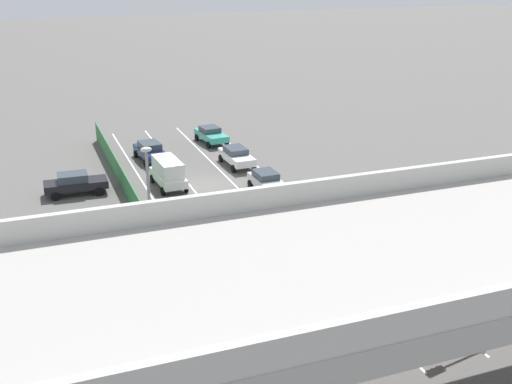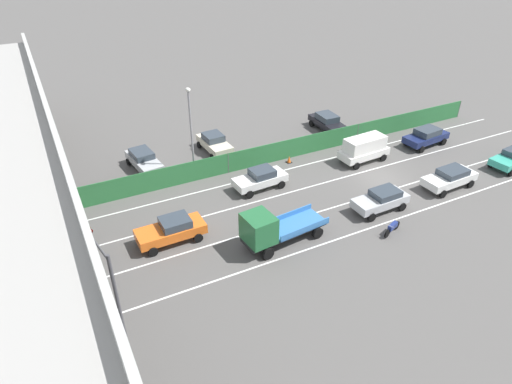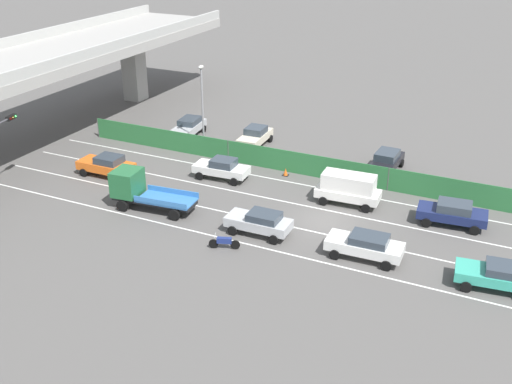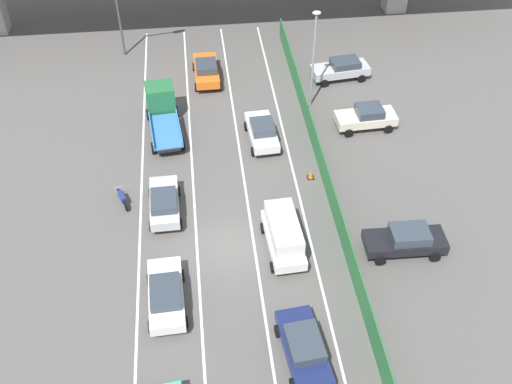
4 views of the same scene
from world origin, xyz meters
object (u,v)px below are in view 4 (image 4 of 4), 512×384
Objects in this scene: car_sedan_navy at (304,347)px; car_hatchback_white at (262,131)px; car_sedan_white at (166,294)px; motorcycle at (122,198)px; parked_sedan_dark at (406,240)px; car_sedan_silver at (164,203)px; traffic_cone at (311,175)px; parked_wagon_silver at (341,68)px; street_lamp at (314,51)px; car_van_white at (284,234)px; flatbed_truck_blue at (162,108)px; traffic_light at (133,10)px; parked_sedan_cream at (366,117)px; car_taxi_orange at (206,70)px.

car_hatchback_white reaches higher than car_sedan_navy.
car_hatchback_white is at bearing 63.45° from car_sedan_white.
motorcycle is 17.22m from parked_sedan_dark.
car_sedan_silver is 6.84× the size of traffic_cone.
parked_wagon_silver is 5.83m from street_lamp.
car_hatchback_white is 9.28m from car_sedan_silver.
car_van_white is 0.76× the size of flatbed_truck_blue.
flatbed_truck_blue is at bearing 90.43° from car_sedan_silver.
car_van_white is 0.61× the size of street_lamp.
traffic_light is (-2.12, 26.67, 2.97)m from car_sedan_white.
traffic_light is at bearing 159.58° from parked_wagon_silver.
parked_wagon_silver is at bearing 47.91° from street_lamp.
street_lamp is at bearing 43.67° from car_sedan_silver.
car_van_white is at bearing 172.19° from parked_sedan_dark.
traffic_cone is (-1.47, -8.19, -4.27)m from street_lamp.
parked_sedan_cream reaches higher than car_sedan_silver.
car_sedan_white is at bearing -135.63° from traffic_cone.
street_lamp is at bearing 79.84° from traffic_cone.
parked_wagon_silver is 0.86× the size of traffic_light.
traffic_light reaches higher than car_sedan_silver.
car_taxi_orange is 9.01m from car_hatchback_white.
motorcycle is 0.40× the size of parked_sedan_dark.
motorcycle is 17.96m from parked_sedan_cream.
parked_wagon_silver is at bearing 73.50° from car_sedan_navy.
car_van_white is 0.99× the size of car_sedan_navy.
traffic_light is at bearing 94.54° from car_sedan_white.
car_van_white is at bearing -29.10° from car_sedan_silver.
car_van_white is 1.05× the size of parked_sedan_cream.
car_van_white is 18.92m from parked_wagon_silver.
parked_sedan_dark is 15.72m from street_lamp.
car_sedan_silver is at bearing -24.10° from motorcycle.
flatbed_truck_blue reaches higher than car_taxi_orange.
car_sedan_white is at bearing -135.19° from parked_sedan_cream.
traffic_light is (-2.07, 19.71, 2.97)m from car_sedan_silver.
car_taxi_orange is at bearing 145.32° from parked_sedan_cream.
car_van_white is at bearing -69.50° from traffic_light.
car_sedan_silver is 9.68m from traffic_cone.
car_van_white is 6.58m from traffic_cone.
traffic_light is (-8.77, 23.44, 2.59)m from car_van_white.
car_hatchback_white is at bearing -22.67° from flatbed_truck_blue.
motorcycle reaches higher than traffic_cone.
car_taxi_orange reaches higher than car_sedan_navy.
flatbed_truck_blue is 11.46m from street_lamp.
car_sedan_navy is at bearing -106.50° from parked_wagon_silver.
car_sedan_silver is 9.25m from flatbed_truck_blue.
parked_sedan_dark is at bearing -91.11° from parked_wagon_silver.
parked_wagon_silver is at bearing 44.66° from car_sedan_silver.
parked_sedan_dark reaches higher than parked_wagon_silver.
car_taxi_orange is at bearing 81.36° from car_sedan_white.
car_sedan_silver is at bearing -136.33° from street_lamp.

